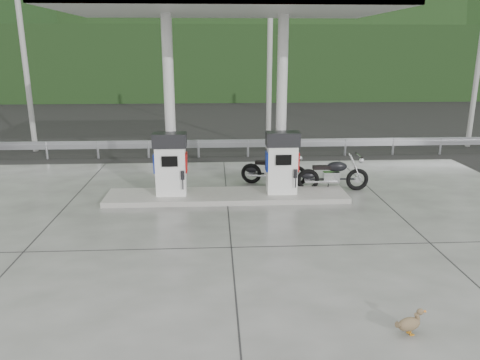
{
  "coord_description": "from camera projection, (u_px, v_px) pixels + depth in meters",
  "views": [
    {
      "loc": [
        -0.33,
        -10.52,
        4.28
      ],
      "look_at": [
        0.3,
        1.0,
        1.0
      ],
      "focal_mm": 35.0,
      "sensor_mm": 36.0,
      "label": 1
    }
  ],
  "objects": [
    {
      "name": "canopy_column_left",
      "position": [
        170.0,
        106.0,
        13.27
      ],
      "size": [
        0.3,
        0.3,
        5.0
      ],
      "primitive_type": "cylinder",
      "color": "silver",
      "rests_on": "pump_island"
    },
    {
      "name": "canopy_roof",
      "position": [
        225.0,
        4.0,
        12.23
      ],
      "size": [
        8.5,
        5.0,
        0.4
      ],
      "primitive_type": "cube",
      "color": "silver",
      "rests_on": "canopy_column_left"
    },
    {
      "name": "tree_band",
      "position": [
        218.0,
        63.0,
        39.29
      ],
      "size": [
        80.0,
        6.0,
        6.0
      ],
      "primitive_type": "cube",
      "color": "black",
      "rests_on": "ground"
    },
    {
      "name": "forested_hills",
      "position": [
        216.0,
        78.0,
        68.93
      ],
      "size": [
        100.0,
        40.0,
        140.0
      ],
      "primitive_type": null,
      "color": "black",
      "rests_on": "ground"
    },
    {
      "name": "canopy_column_right",
      "position": [
        282.0,
        106.0,
        13.43
      ],
      "size": [
        0.3,
        0.3,
        5.0
      ],
      "primitive_type": "cylinder",
      "color": "silver",
      "rests_on": "pump_island"
    },
    {
      "name": "gas_pump_right",
      "position": [
        282.0,
        163.0,
        13.49
      ],
      "size": [
        0.95,
        0.55,
        1.8
      ],
      "primitive_type": null,
      "color": "white",
      "rests_on": "pump_island"
    },
    {
      "name": "motorcycle_right",
      "position": [
        333.0,
        175.0,
        14.33
      ],
      "size": [
        2.09,
        0.7,
        0.98
      ],
      "primitive_type": null,
      "rotation": [
        0.0,
        0.0,
        -0.02
      ],
      "color": "black",
      "rests_on": "forecourt_apron"
    },
    {
      "name": "forecourt_apron",
      "position": [
        230.0,
        231.0,
        11.29
      ],
      "size": [
        18.0,
        14.0,
        0.02
      ],
      "primitive_type": "cube",
      "color": "#61615D",
      "rests_on": "ground"
    },
    {
      "name": "gas_pump_left",
      "position": [
        171.0,
        164.0,
        13.32
      ],
      "size": [
        0.95,
        0.55,
        1.8
      ],
      "primitive_type": null,
      "color": "white",
      "rests_on": "pump_island"
    },
    {
      "name": "road",
      "position": [
        222.0,
        140.0,
        22.34
      ],
      "size": [
        60.0,
        7.0,
        0.01
      ],
      "primitive_type": "cube",
      "color": "black",
      "rests_on": "ground"
    },
    {
      "name": "utility_pole_b",
      "position": [
        270.0,
        54.0,
        19.43
      ],
      "size": [
        0.22,
        0.22,
        8.0
      ],
      "primitive_type": "cylinder",
      "color": "gray",
      "rests_on": "ground"
    },
    {
      "name": "utility_pole_c",
      "position": [
        480.0,
        54.0,
        19.9
      ],
      "size": [
        0.22,
        0.22,
        8.0
      ],
      "primitive_type": "cylinder",
      "color": "gray",
      "rests_on": "ground"
    },
    {
      "name": "ground",
      "position": [
        230.0,
        231.0,
        11.29
      ],
      "size": [
        160.0,
        160.0,
        0.0
      ],
      "primitive_type": "plane",
      "color": "black",
      "rests_on": "ground"
    },
    {
      "name": "motorcycle_left",
      "position": [
        274.0,
        170.0,
        14.96
      ],
      "size": [
        2.09,
        1.12,
        0.94
      ],
      "primitive_type": null,
      "rotation": [
        0.0,
        0.0,
        -0.26
      ],
      "color": "black",
      "rests_on": "forecourt_apron"
    },
    {
      "name": "pump_island",
      "position": [
        227.0,
        196.0,
        13.67
      ],
      "size": [
        7.0,
        1.4,
        0.15
      ],
      "primitive_type": "cube",
      "color": "gray",
      "rests_on": "forecourt_apron"
    },
    {
      "name": "guardrail",
      "position": [
        223.0,
        140.0,
        18.78
      ],
      "size": [
        26.0,
        0.16,
        1.42
      ],
      "primitive_type": null,
      "color": "gray",
      "rests_on": "ground"
    },
    {
      "name": "duck",
      "position": [
        409.0,
        324.0,
        7.15
      ],
      "size": [
        0.5,
        0.27,
        0.35
      ],
      "primitive_type": null,
      "rotation": [
        0.0,
        0.0,
        0.31
      ],
      "color": "brown",
      "rests_on": "forecourt_apron"
    },
    {
      "name": "utility_pole_a",
      "position": [
        24.0,
        55.0,
        18.91
      ],
      "size": [
        0.22,
        0.22,
        8.0
      ],
      "primitive_type": "cylinder",
      "color": "gray",
      "rests_on": "ground"
    }
  ]
}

